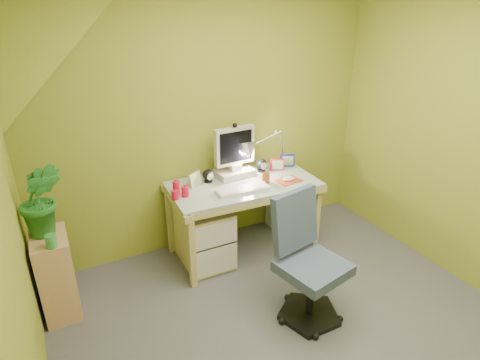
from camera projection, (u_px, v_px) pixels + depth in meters
name	position (u px, v px, depth m)	size (l,w,h in m)	color
floor	(306.00, 346.00, 2.76)	(3.20, 3.20, 0.01)	#4D4D52
wall_back	(210.00, 120.00, 3.57)	(3.20, 0.01, 2.40)	olive
slope_ceiling	(130.00, 88.00, 1.59)	(1.10, 3.20, 1.10)	white
desk	(243.00, 217.00, 3.68)	(1.31, 0.65, 0.70)	tan
monitor	(234.00, 149.00, 3.58)	(0.37, 0.22, 0.51)	#BEB5AB
speaker_left	(208.00, 176.00, 3.53)	(0.10, 0.10, 0.12)	black
speaker_right	(261.00, 165.00, 3.76)	(0.10, 0.10, 0.13)	black
keyboard	(243.00, 190.00, 3.39)	(0.46, 0.15, 0.02)	silver
mousepad	(288.00, 180.00, 3.58)	(0.22, 0.15, 0.01)	#C7431F
mouse	(289.00, 179.00, 3.58)	(0.12, 0.07, 0.04)	white
amber_tumbler	(266.00, 178.00, 3.53)	(0.07, 0.07, 0.09)	maroon
candle_cluster	(178.00, 190.00, 3.27)	(0.16, 0.14, 0.12)	red
photo_frame_red	(277.00, 165.00, 3.79)	(0.13, 0.02, 0.11)	#B61333
photo_frame_blue	(287.00, 160.00, 3.88)	(0.14, 0.02, 0.12)	navy
photo_frame_green	(195.00, 179.00, 3.46)	(0.14, 0.02, 0.12)	#A6CA8B
desk_lamp	(277.00, 140.00, 3.76)	(0.52, 0.22, 0.55)	silver
side_ledge	(57.00, 275.00, 2.94)	(0.24, 0.38, 0.66)	tan
potted_plant	(41.00, 199.00, 2.74)	(0.30, 0.24, 0.54)	#246C25
green_cup	(51.00, 241.00, 2.67)	(0.07, 0.07, 0.09)	#398A41
task_chair	(313.00, 267.00, 2.84)	(0.49, 0.49, 0.89)	#3A465F
radiator	(285.00, 205.00, 4.23)	(0.39, 0.16, 0.39)	silver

